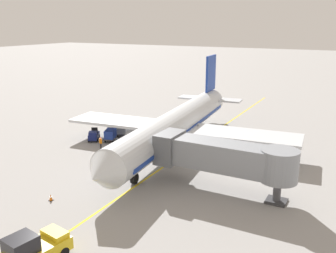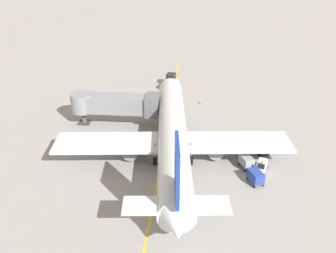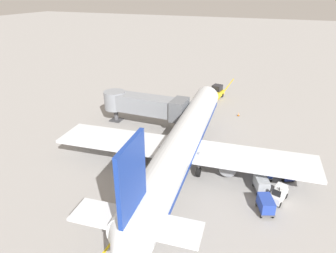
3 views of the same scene
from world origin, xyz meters
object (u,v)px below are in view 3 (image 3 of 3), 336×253
Objects in this scene: parked_airliner at (183,142)px; baggage_cart_second_in_train at (261,184)px; baggage_tug_trailing at (285,171)px; baggage_tug_lead at (278,194)px; ground_crew_loader at (226,166)px; jet_bridge at (144,105)px; safety_cone_nose_left at (238,114)px; baggage_cart_front at (265,170)px; baggage_cart_third_in_train at (266,204)px; ground_crew_wing_walker at (259,153)px; pushback_tractor at (215,93)px.

parked_airliner is 12.67× the size of baggage_cart_second_in_train.
parked_airliner is 11.98m from baggage_tug_trailing.
baggage_tug_lead is 0.99× the size of baggage_tug_trailing.
ground_crew_loader is (-5.93, 2.92, 0.24)m from baggage_tug_lead.
jet_bridge is at bearing 150.58° from baggage_cart_second_in_train.
baggage_tug_lead is at bearing -13.00° from parked_airliner.
ground_crew_loader reaches higher than safety_cone_nose_left.
baggage_cart_front is at bearing -22.33° from jet_bridge.
ground_crew_wing_walker is (-1.79, 9.62, 0.00)m from baggage_cart_third_in_train.
baggage_cart_second_in_train is (-1.78, 0.87, 0.24)m from baggage_tug_lead.
baggage_tug_lead reaches higher than baggage_cart_front.
jet_bridge is 23.98m from baggage_cart_third_in_train.
jet_bridge is at bearing 157.67° from baggage_cart_front.
baggage_cart_third_in_train is at bearing -47.22° from ground_crew_loader.
ground_crew_wing_walker is at bearing -13.28° from jet_bridge.
ground_crew_loader is at bearing 153.81° from baggage_tug_lead.
jet_bridge reaches higher than ground_crew_wing_walker.
baggage_cart_front is 3.71m from ground_crew_wing_walker.
baggage_tug_trailing is at bearing 23.43° from baggage_cart_front.
baggage_cart_front is at bearing -72.63° from ground_crew_wing_walker.
baggage_tug_trailing is (20.89, -6.80, -2.74)m from jet_bridge.
ground_crew_wing_walker is at bearing 111.28° from baggage_tug_lead.
baggage_tug_lead is at bearing -64.40° from pushback_tractor.
parked_airliner is at bearing -43.43° from jet_bridge.
baggage_cart_third_in_train is 23.97m from safety_cone_nose_left.
baggage_cart_front is at bearing 96.38° from baggage_cart_third_in_train.
baggage_cart_second_in_train is 20.65m from safety_cone_nose_left.
baggage_tug_lead reaches higher than baggage_cart_third_in_train.
baggage_cart_front is at bearing 6.81° from parked_airliner.
ground_crew_loader is at bearing -125.64° from ground_crew_wing_walker.
baggage_tug_trailing is (13.83, -23.42, -0.39)m from pushback_tractor.
jet_bridge reaches higher than pushback_tractor.
baggage_tug_trailing reaches higher than baggage_cart_second_in_train.
parked_airliner is at bearing -84.88° from pushback_tractor.
parked_airliner is 9.81m from ground_crew_wing_walker.
ground_crew_wing_walker reaches higher than baggage_tug_trailing.
safety_cone_nose_left is at bearing -51.53° from pushback_tractor.
baggage_tug_trailing is at bearing -63.59° from safety_cone_nose_left.
jet_bridge is 21.62m from baggage_cart_second_in_train.
baggage_tug_trailing reaches higher than baggage_cart_front.
pushback_tractor is 2.78× the size of ground_crew_wing_walker.
ground_crew_wing_walker is 1.00× the size of ground_crew_loader.
parked_airliner is at bearing 169.67° from baggage_cart_second_in_train.
parked_airliner is 22.10× the size of ground_crew_wing_walker.
ground_crew_loader is (5.22, 0.34, -2.23)m from parked_airliner.
parked_airliner reaches higher than baggage_tug_lead.
parked_airliner is 11.71m from baggage_tug_lead.
baggage_cart_third_in_train is 1.75× the size of ground_crew_loader.
pushback_tractor is at bearing 120.56° from baggage_tug_trailing.
baggage_tug_trailing is 1.64× the size of ground_crew_wing_walker.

